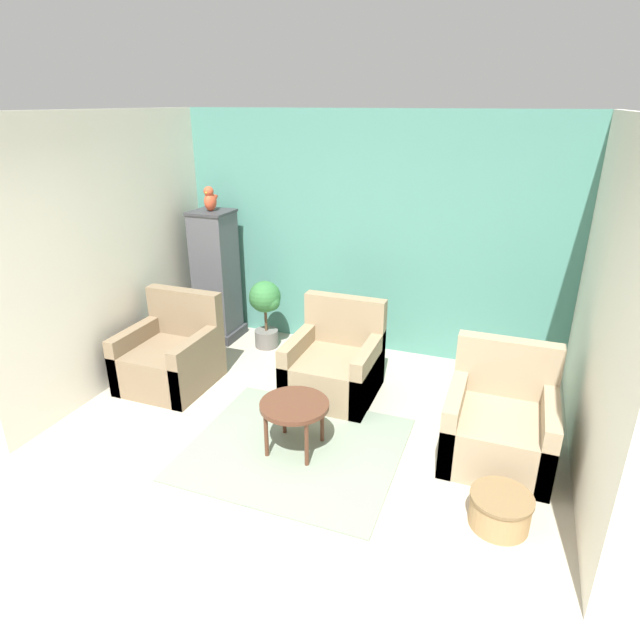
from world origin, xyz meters
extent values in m
plane|color=#B2A893|center=(0.00, 0.00, 0.00)|extent=(20.00, 20.00, 0.00)
cube|color=#4C897A|center=(0.00, 3.18, 1.35)|extent=(4.55, 0.06, 2.70)
cube|color=silver|center=(-2.24, 1.57, 1.35)|extent=(0.06, 3.15, 2.70)
cube|color=silver|center=(2.24, 1.57, 1.35)|extent=(0.06, 3.15, 2.70)
cube|color=gray|center=(0.02, 0.93, 0.01)|extent=(1.76, 1.57, 0.01)
cylinder|color=#512D1E|center=(0.02, 0.93, 0.43)|extent=(0.58, 0.58, 0.04)
cylinder|color=#512D1E|center=(-0.16, 0.75, 0.21)|extent=(0.04, 0.04, 0.41)
cylinder|color=#512D1E|center=(0.20, 0.75, 0.21)|extent=(0.04, 0.04, 0.41)
cylinder|color=#512D1E|center=(-0.16, 1.11, 0.21)|extent=(0.04, 0.04, 0.41)
cylinder|color=#512D1E|center=(0.20, 1.11, 0.21)|extent=(0.04, 0.04, 0.41)
cube|color=#7A664C|center=(-1.65, 1.51, 0.21)|extent=(0.84, 0.86, 0.43)
cube|color=#7A664C|center=(-1.65, 1.87, 0.68)|extent=(0.84, 0.14, 0.51)
cube|color=#7A664C|center=(-2.01, 1.51, 0.30)|extent=(0.12, 0.86, 0.61)
cube|color=#7A664C|center=(-1.28, 1.51, 0.30)|extent=(0.12, 0.86, 0.61)
cube|color=#9E896B|center=(1.63, 1.39, 0.21)|extent=(0.84, 0.86, 0.43)
cube|color=#9E896B|center=(1.63, 1.75, 0.68)|extent=(0.84, 0.14, 0.51)
cube|color=#9E896B|center=(1.26, 1.39, 0.30)|extent=(0.12, 0.86, 0.61)
cube|color=#9E896B|center=(1.99, 1.39, 0.30)|extent=(0.12, 0.86, 0.61)
cube|color=#8E7A5B|center=(0.01, 1.91, 0.21)|extent=(0.84, 0.86, 0.43)
cube|color=#8E7A5B|center=(0.01, 2.27, 0.68)|extent=(0.84, 0.14, 0.51)
cube|color=#8E7A5B|center=(-0.35, 1.91, 0.30)|extent=(0.12, 0.86, 0.61)
cube|color=#8E7A5B|center=(0.38, 1.91, 0.30)|extent=(0.12, 0.86, 0.61)
cube|color=#353539|center=(-1.80, 2.78, 0.06)|extent=(0.51, 0.51, 0.12)
cube|color=#4C4C51|center=(-1.80, 2.78, 0.84)|extent=(0.43, 0.43, 1.44)
cube|color=#353539|center=(-1.80, 2.78, 1.57)|extent=(0.46, 0.46, 0.03)
ellipsoid|color=#D14C2D|center=(-1.80, 2.78, 1.69)|extent=(0.13, 0.17, 0.21)
sphere|color=#D14C2D|center=(-1.80, 2.76, 1.81)|extent=(0.11, 0.11, 0.11)
cone|color=gold|center=(-1.80, 2.71, 1.80)|extent=(0.05, 0.05, 0.05)
cone|color=#D14C2D|center=(-1.80, 2.85, 1.67)|extent=(0.07, 0.14, 0.18)
cylinder|color=#66605B|center=(-1.12, 2.72, 0.10)|extent=(0.28, 0.28, 0.21)
cylinder|color=brown|center=(-1.12, 2.72, 0.36)|extent=(0.03, 0.03, 0.30)
sphere|color=#337038|center=(-1.12, 2.72, 0.64)|extent=(0.37, 0.37, 0.37)
sphere|color=#337038|center=(-1.22, 2.75, 0.57)|extent=(0.22, 0.22, 0.22)
sphere|color=#337038|center=(-1.03, 2.69, 0.59)|extent=(0.21, 0.21, 0.21)
cylinder|color=#A37F51|center=(1.70, 0.62, 0.12)|extent=(0.41, 0.41, 0.25)
cylinder|color=brown|center=(1.70, 0.62, 0.24)|extent=(0.43, 0.43, 0.02)
camera|label=1|loc=(1.56, -2.57, 2.77)|focal=30.00mm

